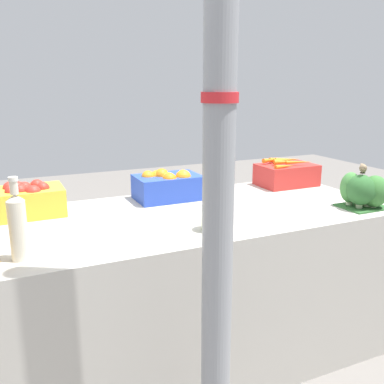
# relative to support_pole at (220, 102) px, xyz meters

# --- Properties ---
(ground_plane) EXTENTS (10.00, 10.00, 0.00)m
(ground_plane) POSITION_rel_support_pole_xyz_m (0.25, 0.73, -1.34)
(ground_plane) COLOR slate
(market_table) EXTENTS (1.96, 0.87, 0.78)m
(market_table) POSITION_rel_support_pole_xyz_m (0.25, 0.73, -0.95)
(market_table) COLOR #B7B2A8
(market_table) RESTS_ON ground_plane
(support_pole) EXTENTS (0.11, 0.11, 2.67)m
(support_pole) POSITION_rel_support_pole_xyz_m (0.00, 0.00, 0.00)
(support_pole) COLOR gray
(support_pole) RESTS_ON ground_plane
(apple_crate) EXTENTS (0.34, 0.23, 0.16)m
(apple_crate) POSITION_rel_support_pole_xyz_m (-0.49, 1.00, -0.48)
(apple_crate) COLOR gold
(apple_crate) RESTS_ON market_table
(orange_crate) EXTENTS (0.34, 0.23, 0.17)m
(orange_crate) POSITION_rel_support_pole_xyz_m (0.22, 1.00, -0.48)
(orange_crate) COLOR #2847B7
(orange_crate) RESTS_ON market_table
(carrot_crate) EXTENTS (0.34, 0.23, 0.17)m
(carrot_crate) POSITION_rel_support_pole_xyz_m (1.01, 1.00, -0.48)
(carrot_crate) COLOR red
(carrot_crate) RESTS_ON market_table
(broccoli_pile) EXTENTS (0.22, 0.20, 0.18)m
(broccoli_pile) POSITION_rel_support_pole_xyz_m (1.05, 0.43, -0.47)
(broccoli_pile) COLOR #2D602D
(broccoli_pile) RESTS_ON market_table
(juice_bottle_cloudy) EXTENTS (0.06, 0.06, 0.30)m
(juice_bottle_cloudy) POSITION_rel_support_pole_xyz_m (-0.55, 0.45, -0.43)
(juice_bottle_cloudy) COLOR beige
(juice_bottle_cloudy) RESTS_ON market_table
(pickle_jar) EXTENTS (0.10, 0.10, 0.12)m
(pickle_jar) POSITION_rel_support_pole_xyz_m (0.21, 0.45, -0.50)
(pickle_jar) COLOR #B2C684
(pickle_jar) RESTS_ON market_table
(sparrow_bird) EXTENTS (0.10, 0.11, 0.05)m
(sparrow_bird) POSITION_rel_support_pole_xyz_m (1.04, 0.44, -0.35)
(sparrow_bird) COLOR #4C3D2D
(sparrow_bird) RESTS_ON broccoli_pile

